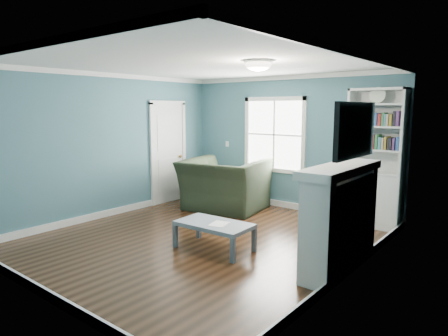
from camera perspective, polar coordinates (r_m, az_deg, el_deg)
The scene contains 13 objects.
floor at distance 6.20m, azimuth -2.95°, elevation -10.08°, with size 5.00×5.00×0.00m, color black.
room_walls at distance 5.89m, azimuth -3.07°, elevation 4.68°, with size 5.00×5.00×5.00m.
trim at distance 5.92m, azimuth -3.05°, elevation 1.34°, with size 4.50×5.00×2.60m.
window at distance 8.07m, azimuth 7.19°, elevation 4.73°, with size 1.40×0.06×1.50m.
bookshelf at distance 7.09m, azimuth 20.69°, elevation -0.55°, with size 0.90×0.35×2.31m.
fireplace at distance 5.11m, azimuth 16.41°, elevation -7.03°, with size 0.44×1.58×1.30m.
tv at distance 4.89m, azimuth 18.25°, elevation 5.16°, with size 0.06×1.10×0.65m, color black.
door at distance 8.48m, azimuth -7.95°, elevation 2.34°, with size 0.12×0.98×2.17m.
ceiling_fixture at distance 5.43m, azimuth 4.92°, elevation 14.56°, with size 0.38×0.38×0.15m.
light_switch at distance 8.78m, azimuth 0.46°, elevation 3.47°, with size 0.08×0.01×0.12m, color white.
recliner at distance 7.77m, azimuth 0.01°, elevation -1.20°, with size 1.52×0.98×1.32m, color black.
coffee_table at distance 5.67m, azimuth -1.42°, elevation -8.29°, with size 1.09×0.63×0.39m.
paper_sheet at distance 5.59m, azimuth -0.69°, elevation -7.98°, with size 0.22×0.28×0.00m, color white.
Camera 1 is at (3.91, -4.38, 1.98)m, focal length 32.00 mm.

